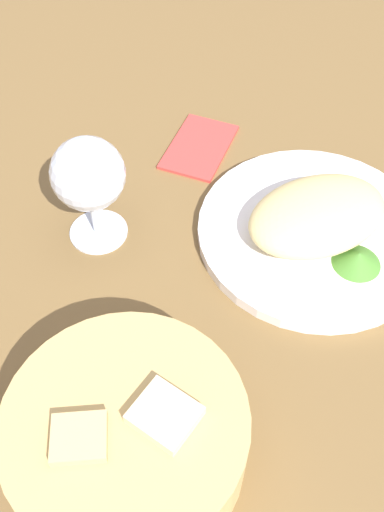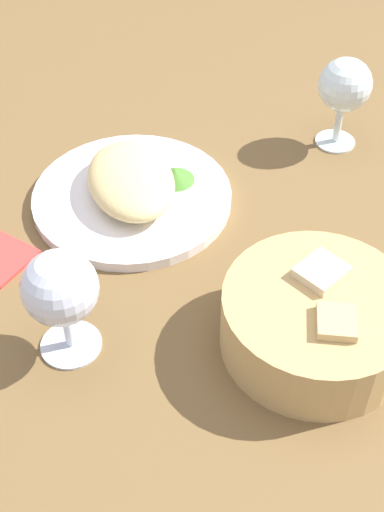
{
  "view_description": "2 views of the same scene",
  "coord_description": "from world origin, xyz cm",
  "px_view_note": "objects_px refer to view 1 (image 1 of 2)",
  "views": [
    {
      "loc": [
        16.03,
        35.94,
        49.85
      ],
      "look_at": [
        8.79,
        1.51,
        5.52
      ],
      "focal_mm": 41.16,
      "sensor_mm": 36.0,
      "label": 1
    },
    {
      "loc": [
        61.97,
        3.74,
        57.92
      ],
      "look_at": [
        7.72,
        4.7,
        3.42
      ],
      "focal_mm": 48.15,
      "sensor_mm": 36.0,
      "label": 2
    }
  ],
  "objects_px": {
    "bread_basket": "(128,437)",
    "folded_napkin": "(199,146)",
    "wine_glass_near": "(89,178)",
    "plate": "(313,232)"
  },
  "relations": [
    {
      "from": "bread_basket",
      "to": "folded_napkin",
      "type": "relative_size",
      "value": 1.78
    },
    {
      "from": "wine_glass_near",
      "to": "folded_napkin",
      "type": "distance_m",
      "value": 0.2
    },
    {
      "from": "wine_glass_near",
      "to": "folded_napkin",
      "type": "xyz_separation_m",
      "value": [
        -0.14,
        -0.12,
        -0.08
      ]
    },
    {
      "from": "plate",
      "to": "wine_glass_near",
      "type": "bearing_deg",
      "value": -13.18
    },
    {
      "from": "plate",
      "to": "wine_glass_near",
      "type": "height_order",
      "value": "wine_glass_near"
    },
    {
      "from": "plate",
      "to": "wine_glass_near",
      "type": "xyz_separation_m",
      "value": [
        0.23,
        -0.05,
        0.08
      ]
    },
    {
      "from": "bread_basket",
      "to": "folded_napkin",
      "type": "distance_m",
      "value": 0.4
    },
    {
      "from": "wine_glass_near",
      "to": "plate",
      "type": "bearing_deg",
      "value": 166.82
    },
    {
      "from": "plate",
      "to": "bread_basket",
      "type": "height_order",
      "value": "bread_basket"
    },
    {
      "from": "plate",
      "to": "folded_napkin",
      "type": "height_order",
      "value": "plate"
    }
  ]
}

